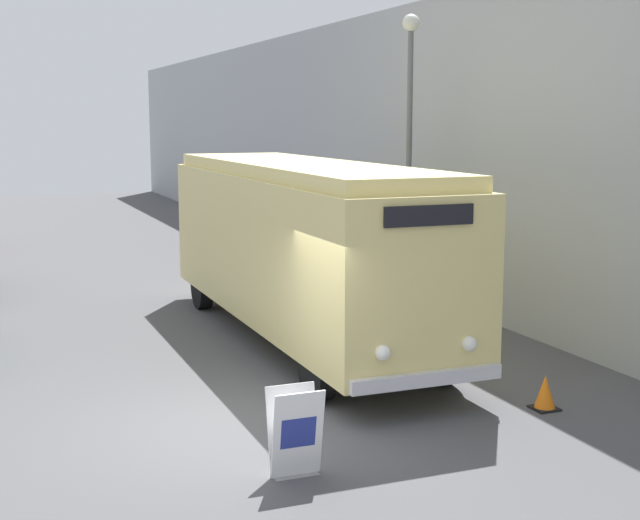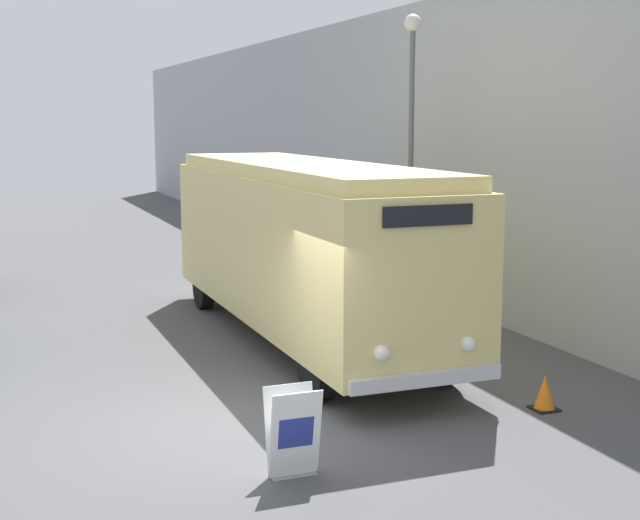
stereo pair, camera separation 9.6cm
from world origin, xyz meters
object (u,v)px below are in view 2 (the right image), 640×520
sign_board (293,433)px  streetlamp (411,121)px  traffic_cone (545,393)px  vintage_bus (303,242)px

sign_board → streetlamp: size_ratio=0.17×
sign_board → streetlamp: streetlamp is taller
sign_board → traffic_cone: (4.17, 0.93, -0.26)m
sign_board → vintage_bus: bearing=68.8°
vintage_bus → sign_board: 6.60m
streetlamp → traffic_cone: 7.91m
sign_board → traffic_cone: sign_board is taller
vintage_bus → streetlamp: streetlamp is taller
vintage_bus → traffic_cone: vintage_bus is taller
streetlamp → traffic_cone: streetlamp is taller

